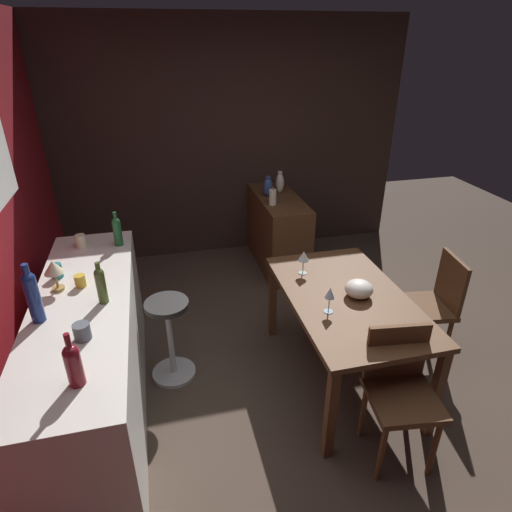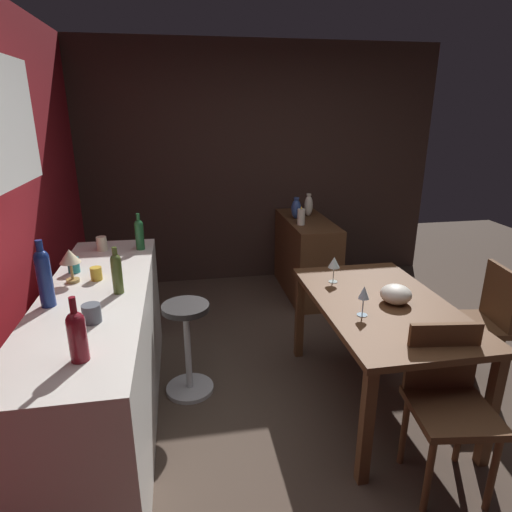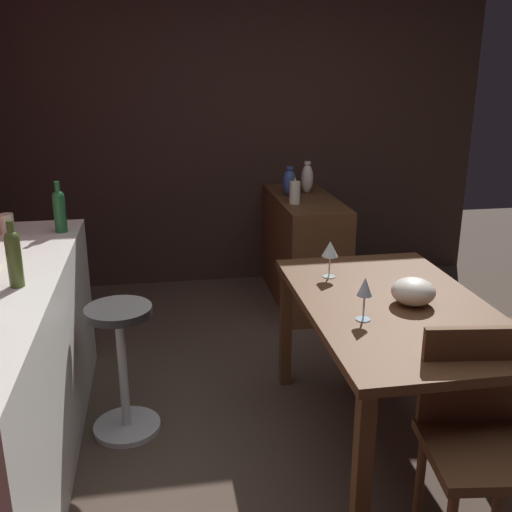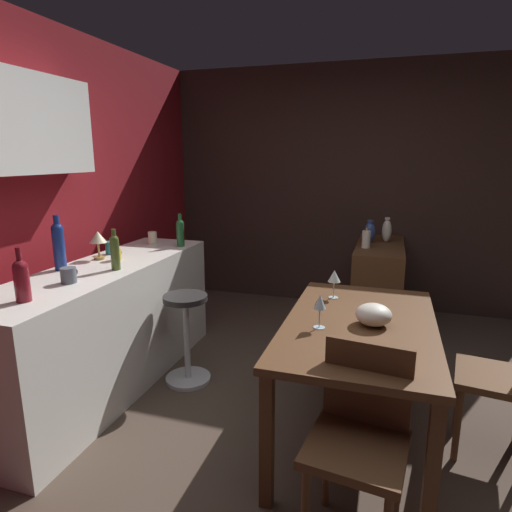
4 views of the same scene
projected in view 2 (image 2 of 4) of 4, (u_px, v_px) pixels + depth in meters
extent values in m
plane|color=#47382D|center=(342.00, 407.00, 2.93)|extent=(9.00, 9.00, 0.00)
cube|color=#33231E|center=(242.00, 167.00, 4.83)|extent=(0.10, 4.40, 2.60)
cube|color=#56351E|center=(382.00, 305.00, 2.78)|extent=(1.39, 0.82, 0.04)
cube|color=#56351E|center=(366.00, 428.00, 2.24)|extent=(0.06, 0.06, 0.70)
cube|color=#56351E|center=(299.00, 316.00, 3.44)|extent=(0.06, 0.06, 0.70)
cube|color=#56351E|center=(491.00, 411.00, 2.36)|extent=(0.06, 0.06, 0.70)
cube|color=#56351E|center=(384.00, 309.00, 3.56)|extent=(0.06, 0.06, 0.70)
cube|color=silver|center=(103.00, 359.00, 2.67)|extent=(2.10, 0.60, 0.90)
cube|color=#56351E|center=(306.00, 257.00, 4.64)|extent=(1.10, 0.44, 0.82)
cube|color=#56351E|center=(452.00, 412.00, 2.18)|extent=(0.45, 0.45, 0.04)
cube|color=#56351E|center=(442.00, 358.00, 2.29)|extent=(0.08, 0.38, 0.40)
cylinder|color=#56351E|center=(493.00, 474.00, 2.11)|extent=(0.04, 0.04, 0.45)
cylinder|color=#56351E|center=(428.00, 476.00, 2.10)|extent=(0.04, 0.04, 0.45)
cylinder|color=#56351E|center=(461.00, 428.00, 2.42)|extent=(0.04, 0.04, 0.45)
cylinder|color=#56351E|center=(404.00, 430.00, 2.40)|extent=(0.04, 0.04, 0.45)
cube|color=#56351E|center=(469.00, 324.00, 3.08)|extent=(0.46, 0.46, 0.04)
cube|color=#56351E|center=(499.00, 297.00, 3.01)|extent=(0.38, 0.09, 0.43)
cylinder|color=#56351E|center=(452.00, 367.00, 3.00)|extent=(0.04, 0.04, 0.44)
cylinder|color=#56351E|center=(433.00, 343.00, 3.30)|extent=(0.04, 0.04, 0.44)
cylinder|color=#56351E|center=(497.00, 366.00, 3.01)|extent=(0.04, 0.04, 0.44)
cylinder|color=#56351E|center=(474.00, 342.00, 3.31)|extent=(0.04, 0.04, 0.44)
cylinder|color=#262323|center=(185.00, 308.00, 2.90)|extent=(0.32, 0.32, 0.04)
cylinder|color=silver|center=(188.00, 350.00, 3.00)|extent=(0.04, 0.04, 0.63)
cylinder|color=silver|center=(190.00, 388.00, 3.10)|extent=(0.34, 0.34, 0.03)
cylinder|color=silver|center=(333.00, 282.00, 3.09)|extent=(0.06, 0.06, 0.00)
cylinder|color=silver|center=(333.00, 274.00, 3.08)|extent=(0.01, 0.01, 0.11)
cone|color=silver|center=(334.00, 262.00, 3.05)|extent=(0.08, 0.08, 0.08)
cylinder|color=silver|center=(362.00, 315.00, 2.59)|extent=(0.06, 0.06, 0.00)
cylinder|color=silver|center=(363.00, 307.00, 2.58)|extent=(0.01, 0.01, 0.11)
cone|color=silver|center=(364.00, 292.00, 2.55)|extent=(0.06, 0.06, 0.08)
ellipsoid|color=beige|center=(396.00, 294.00, 2.74)|extent=(0.20, 0.20, 0.12)
cylinder|color=navy|center=(45.00, 282.00, 2.30)|extent=(0.08, 0.08, 0.28)
sphere|color=navy|center=(41.00, 257.00, 2.26)|extent=(0.08, 0.08, 0.08)
cylinder|color=navy|center=(39.00, 247.00, 2.24)|extent=(0.04, 0.04, 0.07)
cylinder|color=#475623|center=(117.00, 276.00, 2.48)|extent=(0.06, 0.06, 0.21)
sphere|color=#475623|center=(115.00, 259.00, 2.45)|extent=(0.06, 0.06, 0.06)
cylinder|color=#475623|center=(115.00, 252.00, 2.43)|extent=(0.03, 0.03, 0.05)
cylinder|color=#1E592D|center=(140.00, 237.00, 3.26)|extent=(0.07, 0.07, 0.20)
sphere|color=#1E592D|center=(138.00, 224.00, 3.23)|extent=(0.07, 0.07, 0.07)
cylinder|color=#1E592D|center=(138.00, 218.00, 3.21)|extent=(0.03, 0.03, 0.06)
cylinder|color=maroon|center=(78.00, 341.00, 1.81)|extent=(0.08, 0.08, 0.18)
sphere|color=maroon|center=(75.00, 321.00, 1.78)|extent=(0.08, 0.08, 0.08)
cylinder|color=maroon|center=(73.00, 307.00, 1.76)|extent=(0.03, 0.03, 0.08)
cylinder|color=gold|center=(96.00, 274.00, 2.69)|extent=(0.07, 0.07, 0.08)
torus|color=gold|center=(97.00, 270.00, 2.73)|extent=(0.05, 0.01, 0.05)
cylinder|color=teal|center=(74.00, 265.00, 2.81)|extent=(0.07, 0.07, 0.10)
torus|color=teal|center=(75.00, 262.00, 2.86)|extent=(0.05, 0.01, 0.05)
cylinder|color=beige|center=(102.00, 244.00, 3.25)|extent=(0.08, 0.08, 0.11)
torus|color=beige|center=(103.00, 241.00, 3.30)|extent=(0.05, 0.01, 0.05)
cylinder|color=#515660|center=(92.00, 313.00, 2.15)|extent=(0.09, 0.09, 0.09)
torus|color=#515660|center=(94.00, 308.00, 2.21)|extent=(0.05, 0.01, 0.05)
cylinder|color=#A58447|center=(73.00, 280.00, 2.67)|extent=(0.08, 0.08, 0.02)
cylinder|color=#A58447|center=(72.00, 271.00, 2.65)|extent=(0.02, 0.02, 0.11)
cone|color=beige|center=(69.00, 256.00, 2.62)|extent=(0.12, 0.12, 0.08)
cylinder|color=white|center=(301.00, 217.00, 4.28)|extent=(0.08, 0.08, 0.16)
ellipsoid|color=yellow|center=(301.00, 208.00, 4.25)|extent=(0.01, 0.01, 0.03)
ellipsoid|color=beige|center=(308.00, 206.00, 4.61)|extent=(0.09, 0.09, 0.22)
cylinder|color=beige|center=(309.00, 195.00, 4.57)|extent=(0.05, 0.05, 0.02)
ellipsoid|color=#334C8C|center=(296.00, 209.00, 4.52)|extent=(0.10, 0.10, 0.20)
cylinder|color=#334C8C|center=(296.00, 198.00, 4.48)|extent=(0.06, 0.06, 0.02)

